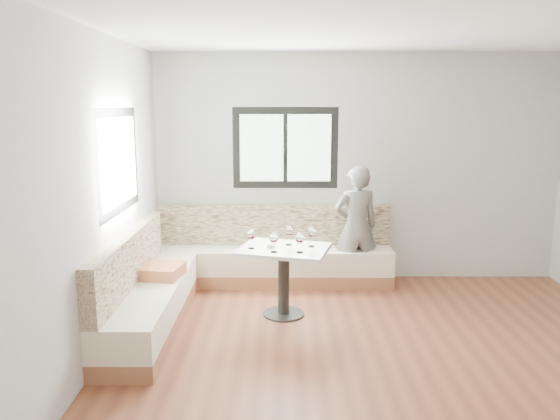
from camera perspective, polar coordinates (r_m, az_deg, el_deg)
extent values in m
cube|color=brown|center=(4.87, 11.74, -15.88)|extent=(5.00, 5.00, 0.01)
cube|color=white|center=(4.39, 13.24, 18.82)|extent=(5.00, 5.00, 0.01)
cube|color=#B7B7B2|center=(6.86, 8.12, 4.34)|extent=(5.00, 0.01, 2.80)
cube|color=#B7B7B2|center=(2.13, 26.77, -11.72)|extent=(5.00, 0.01, 2.80)
cube|color=#B7B7B2|center=(4.60, -19.67, 0.57)|extent=(0.01, 5.00, 2.80)
cube|color=black|center=(6.76, 0.56, 6.49)|extent=(1.30, 0.02, 1.00)
cube|color=black|center=(5.41, -16.53, 4.91)|extent=(0.02, 1.30, 1.00)
cube|color=#9C5F40|center=(6.81, -0.72, -6.99)|extent=(2.90, 0.55, 0.16)
cube|color=#EBE3C4|center=(6.74, -0.73, -5.18)|extent=(2.90, 0.55, 0.29)
cube|color=beige|center=(6.84, -0.71, -1.51)|extent=(2.90, 0.14, 0.50)
cube|color=#9C5F40|center=(5.64, -13.24, -11.18)|extent=(0.55, 2.25, 0.16)
cube|color=#EBE3C4|center=(5.56, -13.34, -9.03)|extent=(0.55, 2.25, 0.29)
cube|color=beige|center=(5.49, -15.61, -5.06)|extent=(0.14, 2.25, 0.50)
cube|color=#B04D43|center=(5.72, -12.32, -6.24)|extent=(0.46, 0.46, 0.12)
cylinder|color=black|center=(5.85, 0.39, -10.78)|extent=(0.43, 0.43, 0.02)
cylinder|color=black|center=(5.74, 0.39, -7.66)|extent=(0.12, 0.12, 0.69)
cube|color=silver|center=(5.63, 0.40, -4.14)|extent=(1.04, 0.89, 0.04)
imported|color=#64605D|center=(6.63, 7.94, -1.70)|extent=(0.60, 0.45, 1.47)
cylinder|color=white|center=(5.65, -0.94, -3.71)|extent=(0.09, 0.09, 0.03)
sphere|color=black|center=(5.65, -0.81, -3.60)|extent=(0.02, 0.02, 0.02)
sphere|color=black|center=(5.65, -1.04, -3.60)|extent=(0.02, 0.02, 0.02)
sphere|color=black|center=(5.63, -0.92, -3.65)|extent=(0.02, 0.02, 0.02)
cylinder|color=white|center=(5.59, -3.00, -4.01)|extent=(0.07, 0.07, 0.01)
cylinder|color=white|center=(5.58, -3.01, -3.54)|extent=(0.01, 0.01, 0.09)
ellipsoid|color=white|center=(5.56, -3.02, -2.55)|extent=(0.09, 0.09, 0.11)
cylinder|color=#410413|center=(5.56, -3.02, -2.82)|extent=(0.06, 0.06, 0.02)
cylinder|color=white|center=(5.45, -0.65, -4.39)|extent=(0.07, 0.07, 0.01)
cylinder|color=white|center=(5.44, -0.65, -3.91)|extent=(0.01, 0.01, 0.09)
ellipsoid|color=white|center=(5.42, -0.66, -2.90)|extent=(0.09, 0.09, 0.11)
cylinder|color=#410413|center=(5.42, -0.65, -3.17)|extent=(0.06, 0.06, 0.02)
cylinder|color=white|center=(5.44, 2.07, -4.42)|extent=(0.07, 0.07, 0.01)
cylinder|color=white|center=(5.43, 2.07, -3.94)|extent=(0.01, 0.01, 0.09)
ellipsoid|color=white|center=(5.41, 2.08, -2.92)|extent=(0.09, 0.09, 0.11)
cylinder|color=#410413|center=(5.41, 2.08, -3.20)|extent=(0.06, 0.06, 0.02)
cylinder|color=white|center=(5.73, 0.93, -3.64)|extent=(0.07, 0.07, 0.01)
cylinder|color=white|center=(5.71, 0.93, -3.18)|extent=(0.01, 0.01, 0.09)
ellipsoid|color=white|center=(5.69, 0.94, -2.21)|extent=(0.09, 0.09, 0.11)
cylinder|color=#410413|center=(5.70, 0.94, -2.48)|extent=(0.06, 0.06, 0.02)
cylinder|color=white|center=(5.67, 3.32, -3.80)|extent=(0.07, 0.07, 0.01)
cylinder|color=white|center=(5.66, 3.32, -3.34)|extent=(0.01, 0.01, 0.09)
ellipsoid|color=white|center=(5.64, 3.33, -2.36)|extent=(0.09, 0.09, 0.11)
cylinder|color=#410413|center=(5.64, 3.33, -2.63)|extent=(0.06, 0.06, 0.02)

